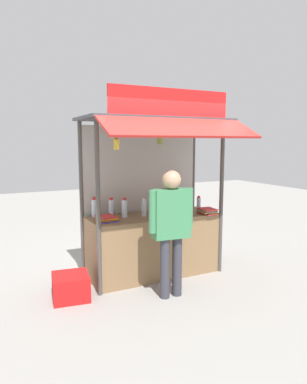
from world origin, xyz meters
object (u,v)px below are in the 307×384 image
water_bottle_mid_left (124,208)px  plastic_crate (71,287)px  vendor_person (171,222)px  water_bottle_rear_center (94,208)px  water_bottle_right (190,200)px  water_bottle_center (144,208)px  magazine_stack_front_left (162,212)px  magazine_stack_far_left (207,211)px  banana_bunch_leftmost (116,144)px  magazine_stack_mid_right (107,219)px  water_bottle_far_right (111,208)px  banana_bunch_inner_right (160,139)px  water_bottle_left (199,204)px

water_bottle_mid_left → plastic_crate: (-0.89, -0.37, -0.87)m
vendor_person → water_bottle_rear_center: bearing=127.6°
water_bottle_right → water_bottle_rear_center: bearing=176.6°
water_bottle_mid_left → water_bottle_center: bearing=-7.5°
water_bottle_right → magazine_stack_front_left: size_ratio=1.04×
water_bottle_center → magazine_stack_far_left: bearing=-17.8°
water_bottle_mid_left → banana_bunch_leftmost: (-0.31, -0.53, 0.92)m
water_bottle_center → magazine_stack_mid_right: 0.61m
water_bottle_far_right → banana_bunch_inner_right: bearing=-56.4°
water_bottle_left → magazine_stack_front_left: bearing=-178.4°
magazine_stack_front_left → plastic_crate: (-1.47, -0.31, -0.78)m
water_bottle_center → banana_bunch_leftmost: 1.21m
water_bottle_far_right → plastic_crate: bearing=-145.4°
water_bottle_right → vendor_person: vendor_person is taller
water_bottle_far_right → magazine_stack_mid_right: size_ratio=0.89×
water_bottle_mid_left → water_bottle_right: 1.20m
vendor_person → water_bottle_center: bearing=95.6°
banana_bunch_inner_right → water_bottle_left: bearing=26.9°
water_bottle_left → magazine_stack_far_left: 0.30m
water_bottle_far_right → magazine_stack_front_left: water_bottle_far_right is taller
water_bottle_mid_left → plastic_crate: size_ratio=0.64×
magazine_stack_far_left → water_bottle_rear_center: bearing=160.8°
water_bottle_right → magazine_stack_far_left: (0.01, -0.46, -0.10)m
water_bottle_mid_left → magazine_stack_front_left: water_bottle_mid_left is taller
water_bottle_mid_left → vendor_person: (0.28, -0.87, -0.05)m
water_bottle_far_right → magazine_stack_mid_right: bearing=-120.9°
magazine_stack_mid_right → plastic_crate: size_ratio=0.70×
magazine_stack_front_left → vendor_person: 0.87m
water_bottle_far_right → vendor_person: size_ratio=0.17×
water_bottle_far_right → magazine_stack_front_left: (0.73, -0.20, -0.09)m
magazine_stack_mid_right → plastic_crate: bearing=-156.7°
water_bottle_left → water_bottle_mid_left: size_ratio=0.81×
water_bottle_mid_left → magazine_stack_far_left: 1.26m
water_bottle_far_right → banana_bunch_inner_right: size_ratio=1.15×
water_bottle_left → magazine_stack_mid_right: bearing=-177.3°
water_bottle_rear_center → vendor_person: 1.28m
water_bottle_left → water_bottle_right: bearing=106.6°
magazine_stack_far_left → vendor_person: size_ratio=0.19×
water_bottle_right → magazine_stack_mid_right: bearing=-170.9°
water_bottle_far_right → water_bottle_center: 0.48m
water_bottle_far_right → magazine_stack_front_left: 0.77m
water_bottle_rear_center → water_bottle_center: 0.72m
water_bottle_right → magazine_stack_far_left: bearing=-88.4°
water_bottle_center → banana_bunch_leftmost: bearing=-140.9°
water_bottle_left → water_bottle_far_right: (-1.39, 0.19, 0.02)m
water_bottle_rear_center → vendor_person: bearing=-59.0°
water_bottle_rear_center → water_bottle_center: bearing=-21.0°
banana_bunch_leftmost → water_bottle_center: bearing=39.1°
magazine_stack_front_left → water_bottle_rear_center: bearing=163.9°
water_bottle_left → water_bottle_mid_left: (-1.25, 0.04, 0.03)m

